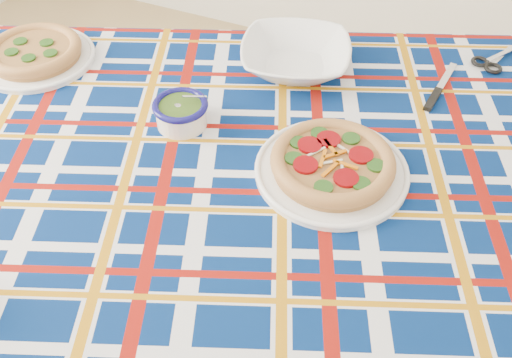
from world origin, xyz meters
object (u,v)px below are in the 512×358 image
at_px(dining_table, 245,183).
at_px(serving_bowl, 295,57).
at_px(main_focaccia_plate, 333,162).
at_px(pesto_bowl, 181,111).

distance_m(dining_table, serving_bowl, 0.39).
bearing_deg(main_focaccia_plate, pesto_bowl, 177.89).
bearing_deg(serving_bowl, main_focaccia_plate, -57.30).
bearing_deg(pesto_bowl, dining_table, -13.62).
bearing_deg(dining_table, pesto_bowl, 144.22).
distance_m(main_focaccia_plate, pesto_bowl, 0.38).
relative_size(main_focaccia_plate, pesto_bowl, 2.63).
bearing_deg(dining_table, main_focaccia_plate, -13.09).
bearing_deg(main_focaccia_plate, dining_table, -170.93).
bearing_deg(dining_table, serving_bowl, 71.80).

